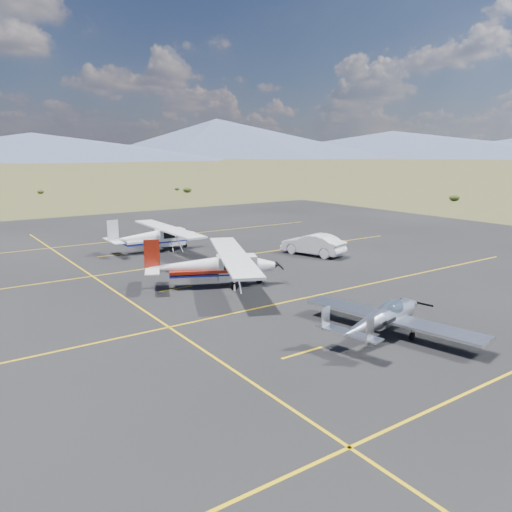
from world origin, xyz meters
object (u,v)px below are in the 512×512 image
object	(u,v)px
aircraft_cessna	(214,265)
aircraft_plain	(155,236)
aircraft_low_wing	(384,318)
sedan	(313,244)

from	to	relation	value
aircraft_cessna	aircraft_plain	world-z (taller)	aircraft_cessna
aircraft_low_wing	aircraft_cessna	size ratio (longest dim) A/B	0.75
aircraft_low_wing	sedan	size ratio (longest dim) A/B	1.68
aircraft_cessna	sedan	world-z (taller)	aircraft_cessna
aircraft_cessna	sedan	xyz separation A→B (m)	(10.39, 3.40, -0.45)
aircraft_low_wing	aircraft_cessna	bearing A→B (deg)	87.82
sedan	aircraft_low_wing	bearing A→B (deg)	42.04
aircraft_low_wing	aircraft_plain	distance (m)	22.16
aircraft_cessna	aircraft_plain	bearing A→B (deg)	107.14
aircraft_low_wing	sedan	xyz separation A→B (m)	(8.53, 14.24, -0.03)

